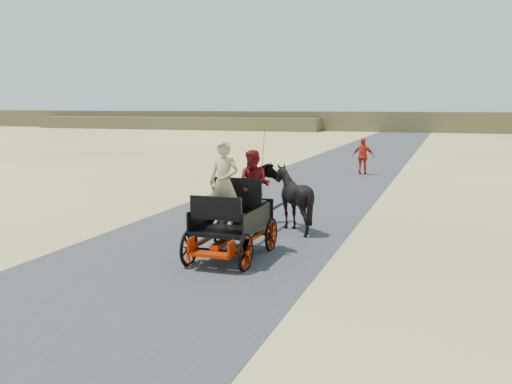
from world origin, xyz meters
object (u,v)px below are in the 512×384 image
(horse_left, at_px, (254,196))
(carriage, at_px, (232,241))
(pedestrian, at_px, (363,156))
(horse_right, at_px, (293,199))

(horse_left, bearing_deg, carriage, 100.39)
(carriage, relative_size, horse_left, 1.20)
(carriage, distance_m, pedestrian, 15.72)
(horse_left, distance_m, pedestrian, 12.75)
(carriage, distance_m, horse_right, 3.09)
(carriage, bearing_deg, horse_right, 79.61)
(carriage, xyz_separation_m, horse_left, (-0.55, 3.00, 0.49))
(carriage, height_order, horse_left, horse_left)
(carriage, bearing_deg, horse_left, 100.39)
(carriage, relative_size, pedestrian, 1.39)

